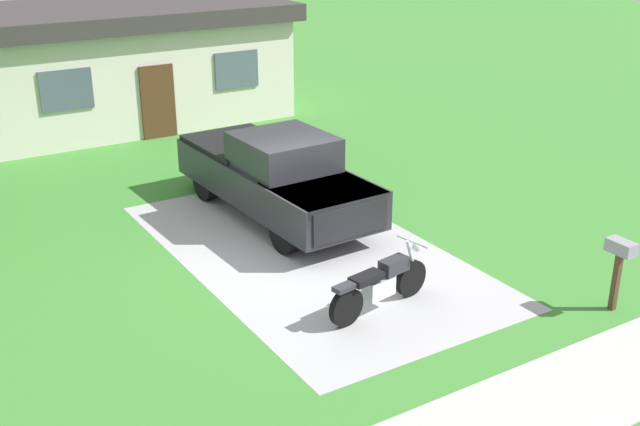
{
  "coord_description": "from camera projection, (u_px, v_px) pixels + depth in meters",
  "views": [
    {
      "loc": [
        -7.12,
        -11.93,
        6.43
      ],
      "look_at": [
        0.11,
        -0.27,
        0.9
      ],
      "focal_mm": 43.8,
      "sensor_mm": 36.0,
      "label": 1
    }
  ],
  "objects": [
    {
      "name": "neighbor_house",
      "position": [
        126.0,
        61.0,
        23.98
      ],
      "size": [
        9.6,
        5.6,
        3.5
      ],
      "color": "beige",
      "rests_on": "ground"
    },
    {
      "name": "mailbox",
      "position": [
        620.0,
        257.0,
        12.81
      ],
      "size": [
        0.26,
        0.48,
        1.26
      ],
      "color": "#4C3823",
      "rests_on": "ground"
    },
    {
      "name": "pickup_truck",
      "position": [
        273.0,
        173.0,
        16.79
      ],
      "size": [
        2.19,
        5.69,
        1.9
      ],
      "color": "black",
      "rests_on": "ground"
    },
    {
      "name": "ground_plane",
      "position": [
        308.0,
        252.0,
        15.29
      ],
      "size": [
        80.0,
        80.0,
        0.0
      ],
      "primitive_type": "plane",
      "color": "#3D8232"
    },
    {
      "name": "sidewalk_strip",
      "position": [
        536.0,
        410.0,
        10.56
      ],
      "size": [
        36.0,
        1.8,
        0.01
      ],
      "primitive_type": "cube",
      "color": "#B2B2AD",
      "rests_on": "ground"
    },
    {
      "name": "driveway_pad",
      "position": [
        308.0,
        252.0,
        15.29
      ],
      "size": [
        4.63,
        8.34,
        0.01
      ],
      "primitive_type": "cube",
      "color": "#AAAAAA",
      "rests_on": "ground"
    },
    {
      "name": "motorcycle",
      "position": [
        381.0,
        284.0,
        13.0
      ],
      "size": [
        2.2,
        0.76,
        1.09
      ],
      "color": "black",
      "rests_on": "ground"
    }
  ]
}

